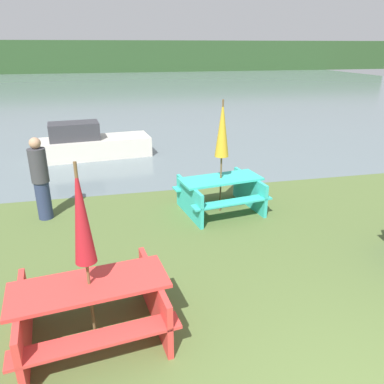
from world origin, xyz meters
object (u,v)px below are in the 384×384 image
(picnic_table_teal, at_px, (220,191))
(umbrella_crimson, at_px, (81,216))
(umbrella_gold, at_px, (222,130))
(boat, at_px, (91,144))
(picnic_table_red, at_px, (92,305))
(person, at_px, (40,179))

(picnic_table_teal, distance_m, umbrella_crimson, 4.32)
(umbrella_gold, bearing_deg, boat, 119.44)
(umbrella_gold, xyz_separation_m, boat, (-2.79, 4.95, -1.35))
(umbrella_crimson, bearing_deg, picnic_table_red, 0.00)
(umbrella_crimson, bearing_deg, picnic_table_teal, 51.80)
(picnic_table_red, height_order, picnic_table_teal, picnic_table_red)
(umbrella_gold, height_order, boat, umbrella_gold)
(umbrella_crimson, height_order, boat, umbrella_crimson)
(umbrella_crimson, bearing_deg, umbrella_gold, 51.80)
(picnic_table_teal, xyz_separation_m, boat, (-2.79, 4.95, -0.03))
(picnic_table_red, bearing_deg, umbrella_gold, 51.80)
(picnic_table_red, bearing_deg, boat, 91.54)
(umbrella_gold, height_order, person, umbrella_gold)
(picnic_table_red, distance_m, boat, 8.22)
(picnic_table_teal, relative_size, umbrella_crimson, 0.85)
(umbrella_crimson, distance_m, boat, 8.31)
(picnic_table_teal, height_order, person, person)
(boat, xyz_separation_m, person, (-0.83, -4.52, 0.43))
(picnic_table_teal, relative_size, boat, 0.54)
(umbrella_gold, relative_size, boat, 0.67)
(picnic_table_red, bearing_deg, picnic_table_teal, 51.80)
(picnic_table_red, distance_m, person, 3.86)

